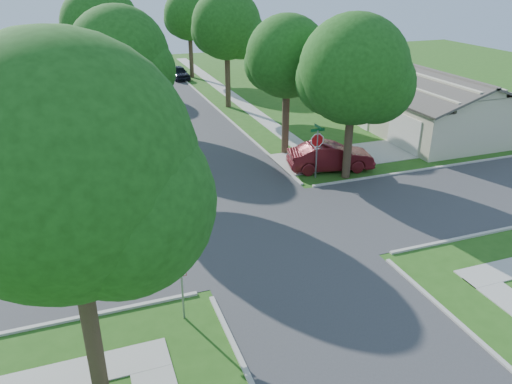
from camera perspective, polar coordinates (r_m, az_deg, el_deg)
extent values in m
plane|color=#265316|center=(21.99, 1.17, -4.37)|extent=(100.00, 100.00, 0.00)
cube|color=#333335|center=(21.99, 1.17, -4.36)|extent=(7.00, 100.00, 0.02)
cube|color=#9E9B91|center=(47.09, -3.34, 11.31)|extent=(1.20, 40.00, 0.04)
cube|color=#9E9B91|center=(45.24, -18.50, 9.57)|extent=(1.20, 40.00, 0.04)
cube|color=#9E9B91|center=(31.02, 10.15, 4.06)|extent=(8.80, 3.60, 0.05)
cube|color=gray|center=(16.32, -8.48, -10.30)|extent=(0.06, 0.06, 2.70)
cylinder|color=white|center=(15.88, -8.65, -7.92)|extent=(1.05, 0.02, 1.05)
cylinder|color=#B70C0F|center=(15.88, -8.65, -7.92)|extent=(0.90, 0.03, 0.90)
cube|color=#B70C0F|center=(16.13, -8.55, -9.34)|extent=(0.34, 0.03, 0.12)
cube|color=white|center=(16.13, -8.55, -9.34)|extent=(0.30, 0.03, 0.08)
cube|color=#0C5426|center=(15.59, -8.78, -6.15)|extent=(0.80, 0.02, 0.16)
cube|color=#0C5426|center=(15.50, -8.83, -5.57)|extent=(0.02, 0.80, 0.16)
cube|color=gray|center=(27.13, 6.93, 4.29)|extent=(0.06, 0.06, 2.70)
cylinder|color=white|center=(26.87, 7.01, 5.89)|extent=(1.05, 0.02, 1.05)
cylinder|color=#B70C0F|center=(26.87, 7.01, 5.89)|extent=(0.90, 0.03, 0.90)
cube|color=#B70C0F|center=(27.02, 6.96, 4.94)|extent=(0.34, 0.03, 0.12)
cube|color=white|center=(27.02, 6.96, 4.94)|extent=(0.30, 0.03, 0.08)
cube|color=#0C5426|center=(26.70, 7.07, 7.05)|extent=(0.80, 0.02, 0.16)
cube|color=#0C5426|center=(26.65, 7.09, 7.42)|extent=(0.02, 0.80, 0.16)
cylinder|color=#38281C|center=(30.64, 3.39, 7.99)|extent=(0.44, 0.44, 3.95)
sphere|color=#184611|center=(29.78, 3.58, 15.22)|extent=(4.80, 4.80, 4.80)
sphere|color=#184611|center=(29.80, 5.46, 13.99)|extent=(3.46, 3.46, 3.46)
sphere|color=#184611|center=(30.14, 1.80, 14.43)|extent=(3.26, 3.26, 3.26)
cylinder|color=#38281C|center=(41.56, -3.25, 12.57)|extent=(0.44, 0.44, 4.30)
sphere|color=#184611|center=(40.91, -3.40, 18.57)|extent=(5.40, 5.40, 5.40)
sphere|color=#184611|center=(40.75, -1.81, 17.62)|extent=(3.89, 3.89, 3.89)
sphere|color=#184611|center=(41.39, -4.79, 17.85)|extent=(3.67, 3.67, 3.67)
cylinder|color=#38281C|center=(53.95, -7.43, 15.06)|extent=(0.44, 0.44, 4.20)
sphere|color=#184611|center=(53.47, -7.67, 19.43)|extent=(5.00, 5.00, 5.00)
sphere|color=#184611|center=(53.23, -6.54, 18.79)|extent=(3.60, 3.60, 3.60)
sphere|color=#184611|center=(53.96, -8.62, 18.88)|extent=(3.40, 3.40, 3.40)
cylinder|color=#38281C|center=(28.36, -14.46, 6.23)|extent=(0.44, 0.44, 4.25)
sphere|color=#184611|center=(27.41, -15.40, 14.69)|extent=(5.20, 5.20, 5.20)
sphere|color=#184611|center=(27.10, -13.17, 13.41)|extent=(3.74, 3.74, 3.74)
sphere|color=#184611|center=(28.08, -17.04, 13.63)|extent=(3.54, 3.54, 3.54)
cylinder|color=#38281C|center=(39.93, -16.52, 11.26)|extent=(0.44, 0.44, 4.44)
sphere|color=#184611|center=(39.24, -17.33, 17.71)|extent=(5.60, 5.60, 5.60)
sphere|color=#184611|center=(38.83, -15.64, 16.79)|extent=(4.03, 4.03, 4.03)
sphere|color=#184611|center=(39.95, -18.55, 16.85)|extent=(3.81, 3.81, 3.81)
cylinder|color=#38281C|center=(52.74, -17.69, 13.79)|extent=(0.44, 0.44, 3.90)
sphere|color=#184611|center=(52.26, -18.24, 17.85)|extent=(4.60, 4.60, 4.60)
sphere|color=#184611|center=(51.90, -17.20, 17.30)|extent=(3.31, 3.31, 3.31)
sphere|color=#184611|center=(52.85, -18.98, 17.31)|extent=(3.13, 3.13, 3.13)
cylinder|color=#38281C|center=(13.91, -18.27, -14.95)|extent=(0.44, 0.44, 4.04)
sphere|color=#184611|center=(11.70, -21.13, 2.66)|extent=(6.00, 6.00, 6.00)
sphere|color=#184611|center=(11.43, -15.33, -1.13)|extent=(4.32, 4.32, 4.32)
sphere|color=#184611|center=(12.68, -24.79, 0.72)|extent=(4.08, 4.08, 4.08)
cylinder|color=#38281C|center=(27.32, 10.46, 5.13)|extent=(0.44, 0.44, 3.54)
sphere|color=#184611|center=(26.29, 11.14, 13.57)|extent=(5.60, 5.60, 5.60)
sphere|color=#184611|center=(26.47, 13.51, 11.89)|extent=(4.03, 4.03, 4.03)
sphere|color=#184611|center=(26.58, 8.67, 12.63)|extent=(3.81, 3.81, 3.81)
cube|color=#B2AA8C|center=(38.12, 18.17, 9.19)|extent=(8.00, 13.00, 2.80)
cube|color=#46403C|center=(38.93, 20.97, 12.22)|extent=(4.42, 13.60, 1.56)
cube|color=#46403C|center=(36.49, 16.04, 12.14)|extent=(4.42, 13.60, 1.56)
cube|color=silver|center=(32.84, 16.52, 6.55)|extent=(0.06, 3.20, 2.20)
cube|color=silver|center=(36.46, 12.37, 8.53)|extent=(0.06, 0.90, 2.00)
cube|color=#1E2633|center=(38.47, 10.41, 10.35)|extent=(0.06, 1.80, 1.10)
cube|color=#B2AA8C|center=(53.11, 6.24, 14.21)|extent=(8.00, 13.00, 2.80)
cube|color=#46403C|center=(53.70, 8.34, 16.43)|extent=(4.42, 13.60, 1.56)
cube|color=#46403C|center=(51.96, 4.27, 16.35)|extent=(4.42, 13.60, 1.56)
cube|color=silver|center=(48.02, 3.84, 12.87)|extent=(0.06, 3.20, 2.20)
cube|color=silver|center=(52.16, 1.79, 13.71)|extent=(0.06, 0.90, 2.00)
cube|color=#1E2633|center=(54.45, 0.76, 14.75)|extent=(0.06, 1.80, 1.10)
cube|color=#1E2633|center=(37.67, -27.15, 7.79)|extent=(0.06, 1.80, 1.10)
cube|color=silver|center=(47.31, -25.99, 10.35)|extent=(0.06, 3.20, 2.20)
cube|color=silver|center=(51.77, -25.61, 11.32)|extent=(0.06, 0.90, 2.00)
cube|color=#1E2633|center=(54.22, -25.54, 12.43)|extent=(0.06, 1.80, 1.10)
imported|color=#541115|center=(28.56, 8.50, 4.03)|extent=(5.04, 2.60, 1.58)
imported|color=black|center=(53.41, -8.82, 13.33)|extent=(1.91, 4.04, 1.33)
imported|color=black|center=(61.38, -14.71, 14.21)|extent=(1.81, 4.42, 1.28)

